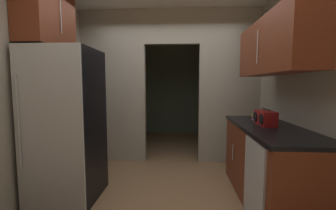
{
  "coord_description": "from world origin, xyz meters",
  "views": [
    {
      "loc": [
        0.22,
        -2.63,
        1.42
      ],
      "look_at": [
        0.04,
        0.35,
        1.15
      ],
      "focal_mm": 23.84,
      "sensor_mm": 36.0,
      "label": 1
    }
  ],
  "objects_px": {
    "dishwasher": "(254,185)",
    "boombox": "(265,118)",
    "book_stack": "(257,118)",
    "refrigerator": "(67,125)"
  },
  "relations": [
    {
      "from": "book_stack",
      "to": "refrigerator",
      "type": "bearing_deg",
      "value": -168.79
    },
    {
      "from": "refrigerator",
      "to": "dishwasher",
      "type": "xyz_separation_m",
      "value": [
        2.13,
        -0.46,
        -0.49
      ]
    },
    {
      "from": "dishwasher",
      "to": "book_stack",
      "type": "distance_m",
      "value": 1.13
    },
    {
      "from": "refrigerator",
      "to": "boombox",
      "type": "distance_m",
      "value": 2.43
    },
    {
      "from": "refrigerator",
      "to": "dishwasher",
      "type": "relative_size",
      "value": 2.12
    },
    {
      "from": "dishwasher",
      "to": "boombox",
      "type": "bearing_deg",
      "value": 62.5
    },
    {
      "from": "refrigerator",
      "to": "dishwasher",
      "type": "distance_m",
      "value": 2.23
    },
    {
      "from": "boombox",
      "to": "book_stack",
      "type": "xyz_separation_m",
      "value": [
        0.03,
        0.37,
        -0.05
      ]
    },
    {
      "from": "dishwasher",
      "to": "book_stack",
      "type": "bearing_deg",
      "value": 71.05
    },
    {
      "from": "dishwasher",
      "to": "boombox",
      "type": "height_order",
      "value": "boombox"
    }
  ]
}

